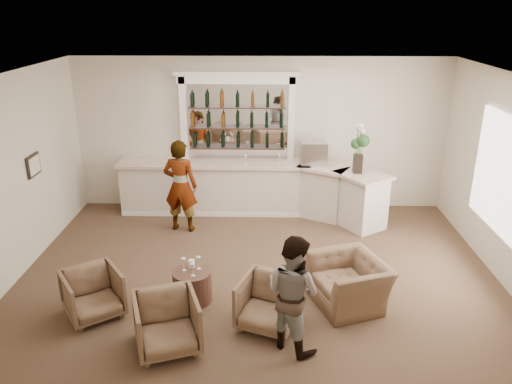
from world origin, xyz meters
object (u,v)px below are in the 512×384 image
Objects in this scene: sommelier at (180,186)px; bar_counter at (253,189)px; armchair_far at (349,282)px; armchair_left at (93,294)px; cocktail_table at (192,286)px; guest at (293,293)px; armchair_center at (167,323)px; espresso_machine at (313,152)px; flower_vase at (359,145)px; armchair_right at (268,303)px.

bar_counter is at bearing -138.75° from sommelier.
bar_counter is 3.80m from armchair_far.
armchair_far reaches higher than armchair_left.
cocktail_table is 1.90m from guest.
armchair_center is at bearing 106.31° from sommelier.
armchair_center is 5.25m from espresso_machine.
flower_vase reaches higher than armchair_left.
sommelier is at bearing -148.88° from bar_counter.
guest is 1.45× the size of armchair_far.
armchair_right is (2.55, -0.20, 0.01)m from armchair_left.
sommelier is 3.61m from flower_vase.
armchair_right reaches higher than armchair_left.
flower_vase reaches higher than armchair_right.
sommelier is 3.17m from armchair_left.
guest is 1.70m from armchair_center.
cocktail_table is 0.37× the size of guest.
flower_vase is at bearing -14.47° from bar_counter.
espresso_machine is 1.08m from flower_vase.
armchair_right is at bearing -83.92° from armchair_far.
guest is at bearing -81.83° from bar_counter.
guest is at bearing -47.57° from armchair_left.
cocktail_table is at bearing -103.61° from bar_counter.
sommelier is 2.25× the size of armchair_center.
cocktail_table is at bearing 6.29° from guest.
flower_vase is at bearing 2.28° from armchair_left.
cocktail_table is 1.32m from armchair_right.
armchair_center is at bearing -138.16° from armchair_right.
armchair_right is (-0.31, 0.43, -0.44)m from guest.
cocktail_table is 1.10× the size of espresso_machine.
armchair_left is at bearing -103.94° from armchair_far.
armchair_far is at bearing -65.86° from bar_counter.
sommelier is (-1.40, -0.85, 0.36)m from bar_counter.
guest is 2.97× the size of espresso_machine.
armchair_left is at bearing 84.96° from sommelier.
cocktail_table is at bearing -135.47° from flower_vase.
armchair_left is 1.44× the size of espresso_machine.
cocktail_table is at bearing -110.56° from armchair_far.
armchair_right is at bearing -27.99° from cocktail_table.
guest reaches higher than armchair_left.
sommelier reaches higher than guest.
armchair_center is 1.04× the size of armchair_right.
espresso_machine is (0.94, 4.11, 1.01)m from armchair_right.
sommelier is 2.33× the size of armchair_right.
sommelier reaches higher than armchair_far.
armchair_left is 2.56m from armchair_right.
guest is 2.06× the size of armchair_left.
armchair_right is at bearing -116.80° from flower_vase.
guest reaches higher than armchair_center.
guest is (0.64, -4.49, 0.23)m from bar_counter.
armchair_center reaches higher than armchair_far.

